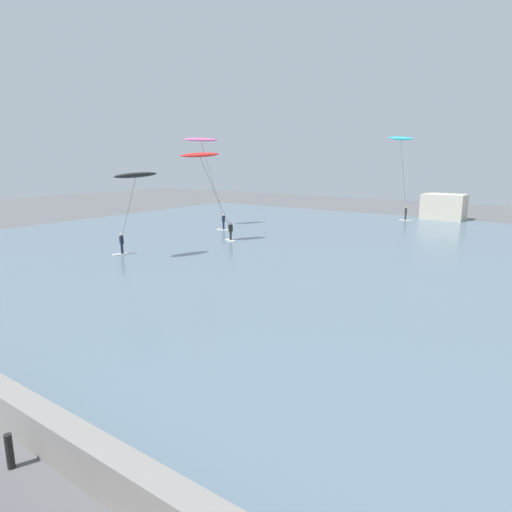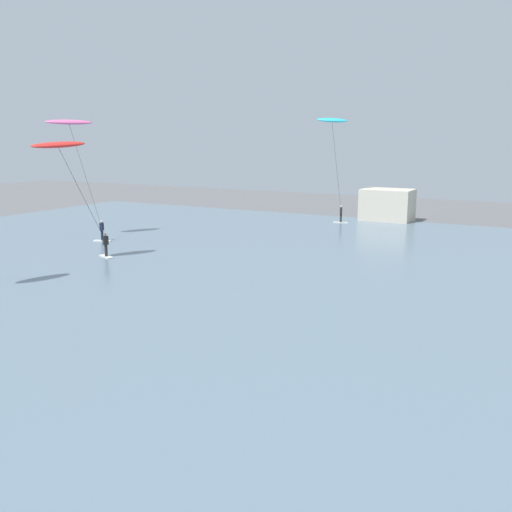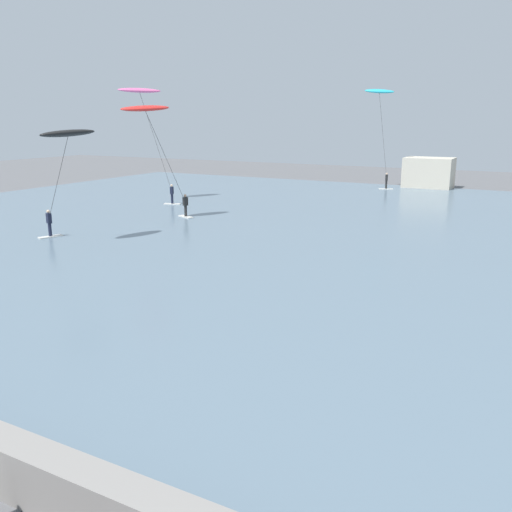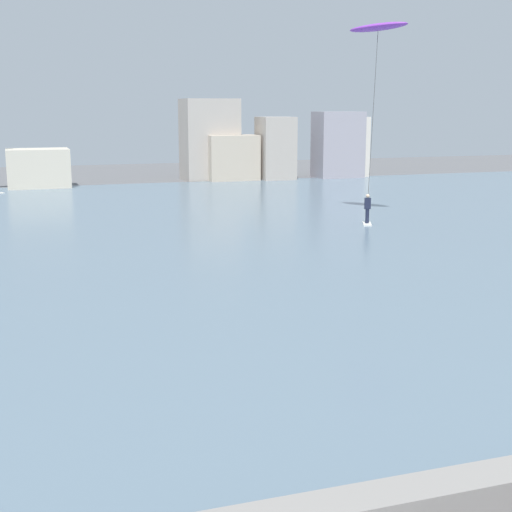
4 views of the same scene
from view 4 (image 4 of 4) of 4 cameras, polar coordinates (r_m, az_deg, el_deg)
The scene contains 3 objects.
water_bay at distance 36.40m, azimuth -4.75°, elevation 1.61°, with size 84.00×52.00×0.10m, color slate.
far_shore_buildings at distance 64.82m, azimuth -0.58°, elevation 8.46°, with size 31.56×5.89×7.12m.
kitesurfer_purple at distance 41.27m, azimuth 9.51°, elevation 16.26°, with size 2.92×3.94×10.76m.
Camera 4 is at (-8.58, -3.83, 6.31)m, focal length 50.92 mm.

